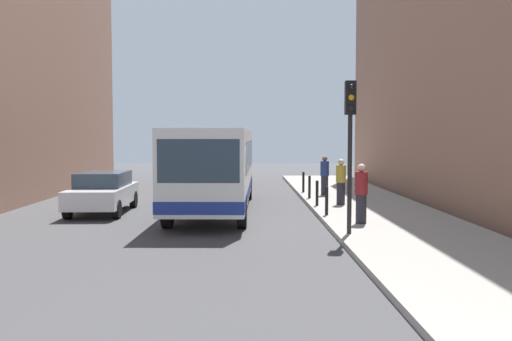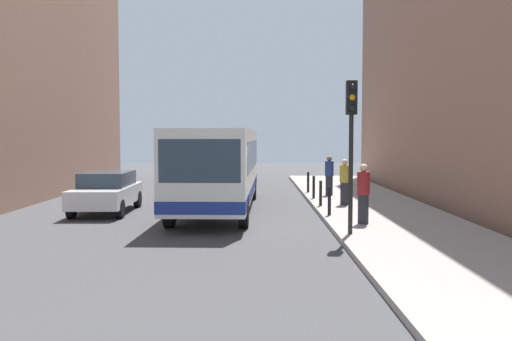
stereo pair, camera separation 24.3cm
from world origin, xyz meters
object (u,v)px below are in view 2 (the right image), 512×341
(car_behind_bus, at_px, (230,173))
(pedestrian_mid_sidewalk, at_px, (342,182))
(traffic_light, at_px, (349,128))
(bollard_farthest, at_px, (305,182))
(bollard_mid, at_px, (318,193))
(pedestrian_far_sidewalk, at_px, (327,176))
(bollard_far, at_px, (311,187))
(bus, at_px, (216,164))
(pedestrian_near_signal, at_px, (361,194))
(car_beside_bus, at_px, (104,191))
(bollard_near, at_px, (327,201))

(car_behind_bus, distance_m, pedestrian_mid_sidewalk, 10.34)
(traffic_light, xyz_separation_m, bollard_farthest, (-0.10, 11.27, -2.38))
(bollard_mid, distance_m, pedestrian_far_sidewalk, 3.88)
(pedestrian_mid_sidewalk, bearing_deg, bollard_farthest, 50.74)
(car_behind_bus, bearing_deg, bollard_far, 119.88)
(bus, distance_m, pedestrian_near_signal, 6.24)
(bus, height_order, traffic_light, traffic_light)
(pedestrian_far_sidewalk, bearing_deg, pedestrian_mid_sidewalk, -92.10)
(car_beside_bus, distance_m, bollard_mid, 7.91)
(car_behind_bus, relative_size, traffic_light, 1.09)
(bollard_near, bearing_deg, pedestrian_far_sidewalk, 82.71)
(car_behind_bus, bearing_deg, bollard_mid, 113.12)
(pedestrian_near_signal, relative_size, pedestrian_mid_sidewalk, 1.03)
(car_beside_bus, distance_m, pedestrian_near_signal, 9.39)
(car_beside_bus, distance_m, pedestrian_mid_sidewalk, 8.89)
(pedestrian_far_sidewalk, bearing_deg, bollard_farthest, 116.65)
(traffic_light, bearing_deg, pedestrian_far_sidewalk, 85.90)
(bollard_near, bearing_deg, bollard_far, 90.00)
(car_beside_bus, height_order, traffic_light, traffic_light)
(traffic_light, relative_size, pedestrian_far_sidewalk, 2.34)
(bollard_mid, xyz_separation_m, pedestrian_near_signal, (0.78, -4.39, 0.43))
(bollard_near, distance_m, pedestrian_mid_sidewalk, 3.03)
(pedestrian_far_sidewalk, bearing_deg, car_beside_bus, -156.86)
(pedestrian_near_signal, bearing_deg, bollard_far, 161.06)
(bollard_far, relative_size, pedestrian_near_signal, 0.53)
(traffic_light, relative_size, pedestrian_near_signal, 2.28)
(traffic_light, distance_m, bollard_far, 9.03)
(car_beside_bus, xyz_separation_m, bollard_far, (7.87, 3.31, -0.16))
(car_beside_bus, height_order, car_behind_bus, same)
(car_behind_bus, height_order, pedestrian_near_signal, pedestrian_near_signal)
(bollard_farthest, xyz_separation_m, pedestrian_mid_sidewalk, (0.95, -4.83, 0.40))
(bollard_mid, bearing_deg, car_beside_bus, -174.54)
(bollard_far, height_order, pedestrian_near_signal, pedestrian_near_signal)
(car_beside_bus, relative_size, bollard_mid, 4.65)
(car_behind_bus, distance_m, bollard_near, 12.64)
(bus, xyz_separation_m, bollard_far, (3.82, 2.79, -1.10))
(bollard_near, height_order, pedestrian_far_sidewalk, pedestrian_far_sidewalk)
(car_beside_bus, bearing_deg, bollard_near, 166.41)
(pedestrian_near_signal, bearing_deg, bollard_mid, 164.72)
(bus, distance_m, pedestrian_far_sidewalk, 6.16)
(bollard_near, distance_m, pedestrian_near_signal, 2.04)
(car_behind_bus, xyz_separation_m, bollard_far, (3.70, -6.96, -0.16))
(bollard_farthest, bearing_deg, bollard_near, -90.00)
(bollard_farthest, bearing_deg, traffic_light, -89.49)
(car_behind_bus, bearing_deg, pedestrian_far_sidewalk, 130.00)
(pedestrian_mid_sidewalk, bearing_deg, pedestrian_far_sidewalk, 41.91)
(bollard_near, bearing_deg, bollard_farthest, 90.00)
(pedestrian_near_signal, relative_size, pedestrian_far_sidewalk, 1.03)
(bollard_far, distance_m, pedestrian_far_sidewalk, 1.51)
(car_beside_bus, distance_m, car_behind_bus, 11.09)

